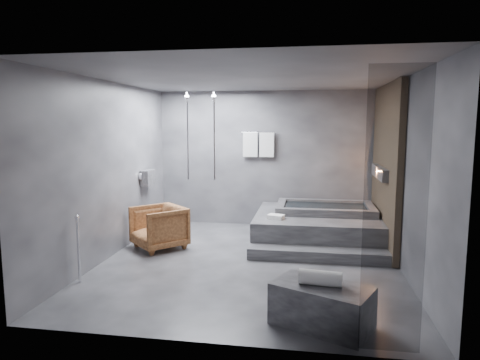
# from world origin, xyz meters

# --- Properties ---
(room) EXTENTS (5.00, 5.04, 2.82)m
(room) POSITION_xyz_m (0.40, 0.24, 1.73)
(room) COLOR #2D2D2F
(room) RESTS_ON ground
(tub_deck) EXTENTS (2.20, 2.00, 0.50)m
(tub_deck) POSITION_xyz_m (1.05, 1.45, 0.25)
(tub_deck) COLOR #323234
(tub_deck) RESTS_ON ground
(tub_step) EXTENTS (2.20, 0.36, 0.18)m
(tub_step) POSITION_xyz_m (1.05, 0.27, 0.09)
(tub_step) COLOR #323234
(tub_step) RESTS_ON ground
(concrete_bench) EXTENTS (1.15, 0.93, 0.45)m
(concrete_bench) POSITION_xyz_m (1.05, -1.96, 0.23)
(concrete_bench) COLOR #2F2F31
(concrete_bench) RESTS_ON ground
(driftwood_chair) EXTENTS (1.12, 1.12, 0.73)m
(driftwood_chair) POSITION_xyz_m (-1.64, 0.51, 0.37)
(driftwood_chair) COLOR #4D2913
(driftwood_chair) RESTS_ON ground
(rolled_towel) EXTENTS (0.46, 0.21, 0.16)m
(rolled_towel) POSITION_xyz_m (1.03, -1.96, 0.53)
(rolled_towel) COLOR white
(rolled_towel) RESTS_ON concrete_bench
(deck_towel) EXTENTS (0.31, 0.27, 0.07)m
(deck_towel) POSITION_xyz_m (0.34, 0.90, 0.54)
(deck_towel) COLOR white
(deck_towel) RESTS_ON tub_deck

